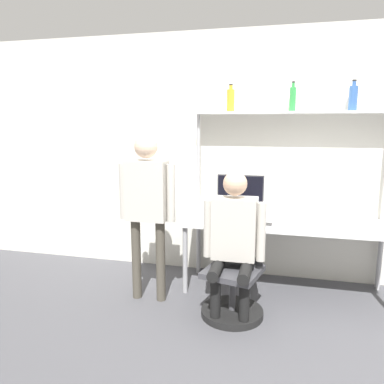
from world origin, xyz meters
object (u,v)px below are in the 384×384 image
laptop (242,215)px  bottle_green (293,99)px  monitor (240,193)px  cell_phone (269,225)px  bottle_amber (231,100)px  person_seated (233,234)px  office_chair (234,286)px  bottle_blue (353,98)px  person_standing (147,197)px

laptop → bottle_green: bottle_green is taller
monitor → cell_phone: bearing=-47.8°
cell_phone → bottle_amber: 1.36m
person_seated → bottle_green: size_ratio=4.45×
cell_phone → bottle_amber: bearing=138.0°
monitor → cell_phone: monitor is taller
person_seated → cell_phone: bearing=60.1°
cell_phone → office_chair: (-0.27, -0.44, -0.47)m
cell_phone → bottle_blue: (0.75, 0.41, 1.22)m
bottle_amber → person_seated: bearing=-79.1°
cell_phone → bottle_blue: bearing=28.9°
office_chair → bottle_blue: (1.02, 0.85, 1.69)m
office_chair → bottle_amber: size_ratio=3.15×
laptop → office_chair: (0.00, -0.51, -0.53)m
person_standing → bottle_green: (1.30, 0.76, 0.94)m
monitor → bottle_amber: 0.99m
bottle_amber → bottle_green: bottle_green is taller
office_chair → bottle_green: (0.45, 0.85, 1.69)m
person_seated → bottle_amber: bearing=100.9°
person_seated → person_standing: (-0.84, 0.14, 0.26)m
monitor → bottle_amber: size_ratio=1.76×
person_seated → monitor: bearing=93.0°
laptop → office_chair: 0.74m
bottle_green → cell_phone: bearing=-113.1°
laptop → cell_phone: size_ratio=2.14×
person_standing → office_chair: bearing=-6.4°
laptop → monitor: bearing=100.0°
laptop → bottle_blue: bottle_blue is taller
bottle_amber → bottle_green: bearing=0.0°
monitor → bottle_green: (0.50, 0.05, 0.99)m
office_chair → bottle_amber: bottle_amber is taller
cell_phone → bottle_amber: (-0.46, 0.41, 1.22)m
bottle_blue → office_chair: bearing=-140.0°
person_standing → bottle_amber: 1.37m
bottle_amber → bottle_green: 0.63m
person_seated → bottle_amber: 1.50m
cell_phone → person_seated: person_seated is taller
office_chair → bottle_amber: bearing=102.2°
person_standing → person_seated: bearing=-9.7°
laptop → person_seated: (-0.01, -0.56, -0.04)m
laptop → bottle_amber: 1.21m
cell_phone → office_chair: size_ratio=0.17×
bottle_amber → bottle_blue: bearing=0.0°
person_seated → bottle_green: bearing=63.1°
bottle_green → person_seated: bearing=-116.9°
bottle_amber → laptop: bearing=-62.0°
laptop → person_standing: size_ratio=0.20×
bottle_green → monitor: bearing=-174.2°
laptop → cell_phone: (0.28, -0.07, -0.07)m
monitor → bottle_blue: (1.07, 0.05, 0.99)m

